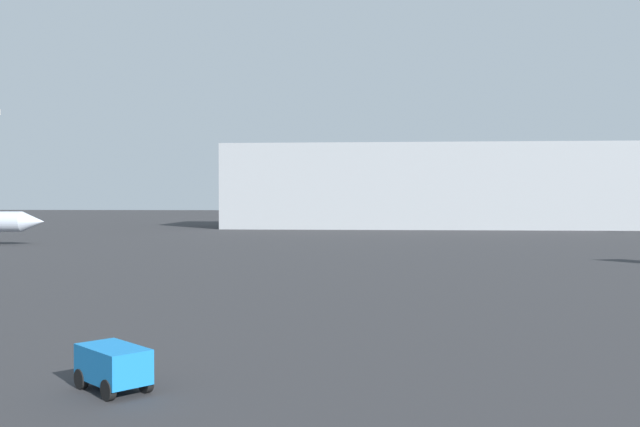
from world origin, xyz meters
name	(u,v)px	position (x,y,z in m)	size (l,w,h in m)	color
baggage_cart	(113,365)	(-5.83, 11.10, 0.76)	(2.66, 2.57, 1.30)	#1972BF
terminal_building	(424,187)	(11.25, 124.87, 7.66)	(73.93, 22.25, 15.32)	#999EA3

